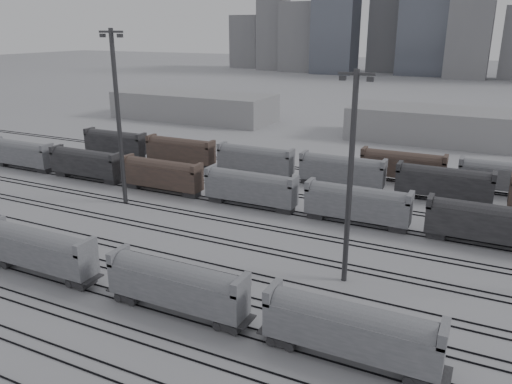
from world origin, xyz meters
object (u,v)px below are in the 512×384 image
at_px(hopper_car_a, 39,248).
at_px(light_mast_c, 350,175).
at_px(hopper_car_b, 177,284).
at_px(hopper_car_c, 351,328).

height_order(hopper_car_a, light_mast_c, light_mast_c).
bearing_deg(light_mast_c, hopper_car_a, -156.44).
relative_size(hopper_car_b, light_mast_c, 0.64).
bearing_deg(hopper_car_c, hopper_car_b, 180.00).
bearing_deg(hopper_car_c, light_mast_c, 107.97).
distance_m(hopper_car_c, light_mast_c, 17.02).
bearing_deg(hopper_car_a, light_mast_c, 23.56).
bearing_deg(hopper_car_c, hopper_car_a, -180.00).
xyz_separation_m(hopper_car_a, hopper_car_c, (36.03, 0.00, -0.00)).
distance_m(hopper_car_a, light_mast_c, 35.58).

